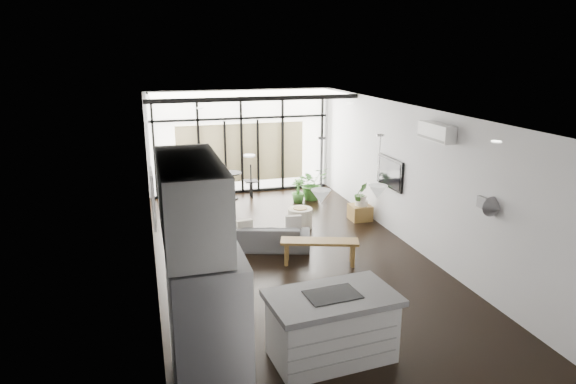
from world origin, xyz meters
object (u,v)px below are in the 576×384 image
island (332,326)px  tv (390,173)px  fridge (210,343)px  pouf (300,218)px  console_bench (319,252)px  sofa (267,233)px  milk_can (361,208)px

island → tv: size_ratio=1.47×
fridge → tv: bearing=47.7°
island → pouf: 5.00m
console_bench → pouf: console_bench is taller
tv → console_bench: bearing=-147.2°
console_bench → tv: (2.03, 1.31, 1.07)m
tv → island: bearing=-124.5°
console_bench → pouf: bearing=101.6°
pouf → console_bench: bearing=-97.0°
fridge → pouf: bearing=64.3°
sofa → milk_can: sofa is taller
milk_can → tv: tv is taller
island → milk_can: island is taller
pouf → tv: (1.78, -0.70, 1.08)m
console_bench → tv: 2.64m
pouf → milk_can: bearing=3.8°
island → sofa: island is taller
sofa → console_bench: size_ratio=1.18×
milk_can → fridge: bearing=-126.4°
fridge → milk_can: fridge is taller
sofa → island: bearing=106.0°
sofa → pouf: sofa is taller
fridge → console_bench: size_ratio=1.33×
tv → fridge: bearing=-132.3°
island → fridge: (-1.63, -0.77, 0.51)m
sofa → milk_can: bearing=-138.6°
fridge → tv: size_ratio=1.73×
pouf → tv: size_ratio=0.50×
sofa → console_bench: (0.75, -0.99, -0.10)m
island → sofa: 3.87m
sofa → pouf: size_ratio=3.09×
sofa → console_bench: sofa is taller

